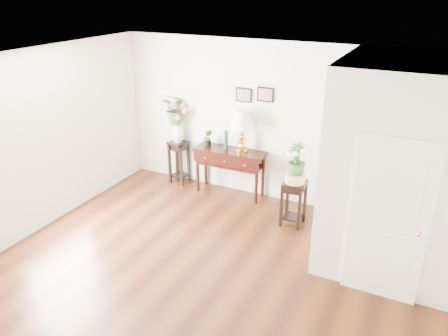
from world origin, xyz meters
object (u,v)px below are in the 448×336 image
Objects in this scene: plant_stand_a at (179,162)px; table_lamp at (242,133)px; console_table at (230,172)px; plant_stand_b at (293,203)px.

table_lamp is at bearing -1.61° from plant_stand_a.
plant_stand_b is at bearing -23.84° from console_table.
plant_stand_b is (2.52, -0.60, -0.04)m from plant_stand_a.
plant_stand_a is at bearing 166.57° from plant_stand_b.
console_table is 1.68× the size of table_lamp.
plant_stand_b is (1.40, -0.56, -0.06)m from console_table.
console_table is 1.72× the size of plant_stand_b.
table_lamp is 1.02× the size of plant_stand_b.
plant_stand_a is (-1.35, 0.04, -0.80)m from table_lamp.
console_table is at bearing 180.00° from table_lamp.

